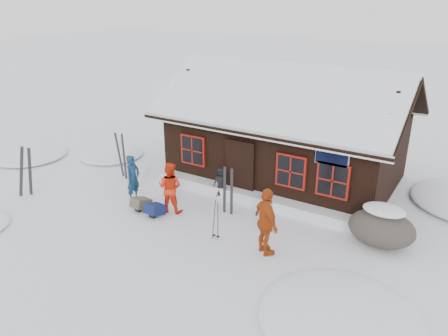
{
  "coord_description": "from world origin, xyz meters",
  "views": [
    {
      "loc": [
        7.87,
        -9.82,
        6.68
      ],
      "look_at": [
        0.74,
        1.64,
        1.3
      ],
      "focal_mm": 35.0,
      "sensor_mm": 36.0,
      "label": 1
    }
  ],
  "objects": [
    {
      "name": "skier_orange_right",
      "position": [
        3.36,
        -0.41,
        0.97
      ],
      "size": [
        1.2,
        1.06,
        1.95
      ],
      "primitive_type": "imported",
      "rotation": [
        0.0,
        0.0,
        2.51
      ],
      "color": "#AE4011",
      "rests_on": "ground"
    },
    {
      "name": "ski_pair_mid",
      "position": [
        -3.86,
        1.54,
        0.86
      ],
      "size": [
        0.57,
        0.18,
        1.82
      ],
      "rotation": [
        0.0,
        0.0,
        -0.16
      ],
      "color": "black",
      "rests_on": "ground"
    },
    {
      "name": "ski_pair_right",
      "position": [
        1.25,
        1.07,
        0.78
      ],
      "size": [
        0.39,
        0.05,
        1.66
      ],
      "rotation": [
        0.0,
        0.0,
        -0.05
      ],
      "color": "black",
      "rests_on": "ground"
    },
    {
      "name": "backpack_blue",
      "position": [
        -0.66,
        -0.31,
        0.16
      ],
      "size": [
        0.48,
        0.61,
        0.32
      ],
      "primitive_type": "cube",
      "rotation": [
        0.0,
        0.0,
        -0.06
      ],
      "color": "#111B4C",
      "rests_on": "ground"
    },
    {
      "name": "skier_crouched",
      "position": [
        0.32,
        2.08,
        0.53
      ],
      "size": [
        0.55,
        0.38,
        1.07
      ],
      "primitive_type": "imported",
      "rotation": [
        0.0,
        0.0,
        0.08
      ],
      "color": "black",
      "rests_on": "ground"
    },
    {
      "name": "boulder",
      "position": [
        5.94,
        1.75,
        0.55
      ],
      "size": [
        1.87,
        1.4,
        1.1
      ],
      "color": "#4E473E",
      "rests_on": "ground"
    },
    {
      "name": "skier_orange_left",
      "position": [
        -0.45,
        0.23,
        0.85
      ],
      "size": [
        0.94,
        0.8,
        1.7
      ],
      "primitive_type": "imported",
      "rotation": [
        0.0,
        0.0,
        3.35
      ],
      "color": "red",
      "rests_on": "ground"
    },
    {
      "name": "skier_teal",
      "position": [
        -2.02,
        0.19,
        0.83
      ],
      "size": [
        0.45,
        0.64,
        1.66
      ],
      "primitive_type": "imported",
      "rotation": [
        0.0,
        0.0,
        1.66
      ],
      "color": "navy",
      "rests_on": "ground"
    },
    {
      "name": "ski_pair_left",
      "position": [
        -5.5,
        -1.49,
        0.89
      ],
      "size": [
        0.64,
        0.36,
        1.88
      ],
      "rotation": [
        0.0,
        0.0,
        0.5
      ],
      "color": "black",
      "rests_on": "ground"
    },
    {
      "name": "mountain_hut",
      "position": [
        1.5,
        4.98,
        1.58
      ],
      "size": [
        8.9,
        6.09,
        4.42
      ],
      "color": "black",
      "rests_on": "ground"
    },
    {
      "name": "snow_mounds",
      "position": [
        1.65,
        1.86,
        0.0
      ],
      "size": [
        20.6,
        13.2,
        0.48
      ],
      "color": "white",
      "rests_on": "ground"
    },
    {
      "name": "backpack_olive",
      "position": [
        -1.34,
        -0.23,
        0.16
      ],
      "size": [
        0.51,
        0.64,
        0.32
      ],
      "primitive_type": "cube",
      "rotation": [
        0.0,
        0.0,
        -0.12
      ],
      "color": "#514E3A",
      "rests_on": "ground"
    },
    {
      "name": "ground",
      "position": [
        0.0,
        0.0,
        0.0
      ],
      "size": [
        120.0,
        120.0,
        0.0
      ],
      "primitive_type": "plane",
      "color": "white",
      "rests_on": "ground"
    },
    {
      "name": "snow_drift",
      "position": [
        1.5,
        2.25,
        0.17
      ],
      "size": [
        7.6,
        0.6,
        0.35
      ],
      "primitive_type": "cube",
      "color": "white",
      "rests_on": "ground"
    },
    {
      "name": "ski_poles",
      "position": [
        1.77,
        -0.46,
        0.59
      ],
      "size": [
        0.22,
        0.11,
        1.25
      ],
      "color": "black",
      "rests_on": "ground"
    }
  ]
}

